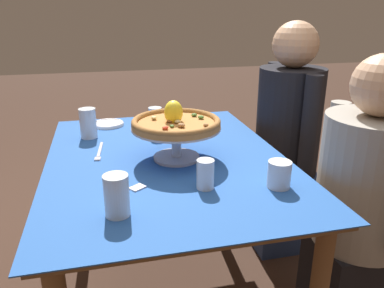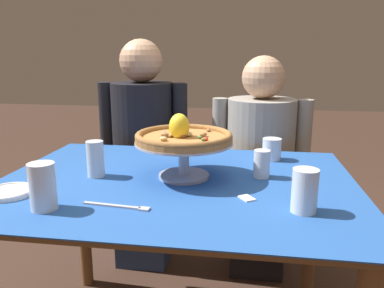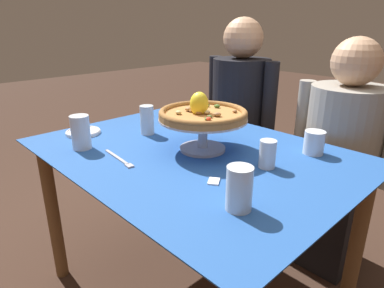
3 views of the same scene
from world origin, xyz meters
TOP-DOWN VIEW (x-y plane):
  - dining_table at (0.00, 0.00)m, footprint 1.28×0.95m
  - pizza_stand at (0.02, 0.04)m, footprint 0.35×0.35m
  - pizza at (0.02, 0.04)m, footprint 0.35×0.35m
  - water_glass_back_right at (0.36, 0.33)m, footprint 0.08×0.08m
  - water_glass_side_left at (-0.30, 0.00)m, footprint 0.06×0.06m
  - water_glass_side_right at (0.31, 0.08)m, footprint 0.06×0.06m
  - water_glass_front_left at (-0.33, -0.31)m, footprint 0.08×0.08m
  - water_glass_front_right at (0.42, -0.22)m, footprint 0.07×0.07m
  - side_plate at (-0.51, -0.22)m, footprint 0.16×0.16m
  - dinner_fork at (-0.12, -0.27)m, footprint 0.21×0.04m
  - sugar_packet at (0.25, -0.14)m, footprint 0.06×0.06m
  - diner_left at (-0.32, 0.71)m, footprint 0.50×0.34m
  - diner_right at (0.32, 0.71)m, footprint 0.52×0.36m

SIDE VIEW (x-z plane):
  - diner_right at x=0.32m, z-range -0.01..1.16m
  - diner_left at x=-0.32m, z-range -0.02..1.24m
  - dining_table at x=0.00m, z-range 0.27..1.01m
  - sugar_packet at x=0.25m, z-range 0.74..0.74m
  - dinner_fork at x=-0.12m, z-range 0.74..0.74m
  - side_plate at x=-0.51m, z-range 0.74..0.76m
  - water_glass_back_right at x=0.36m, z-range 0.73..0.83m
  - water_glass_side_right at x=0.31m, z-range 0.73..0.84m
  - water_glass_front_right at x=0.42m, z-range 0.73..0.86m
  - water_glass_side_left at x=-0.30m, z-range 0.73..0.86m
  - water_glass_front_left at x=-0.33m, z-range 0.73..0.87m
  - pizza_stand at x=0.02m, z-range 0.76..0.90m
  - pizza at x=0.02m, z-range 0.84..0.95m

